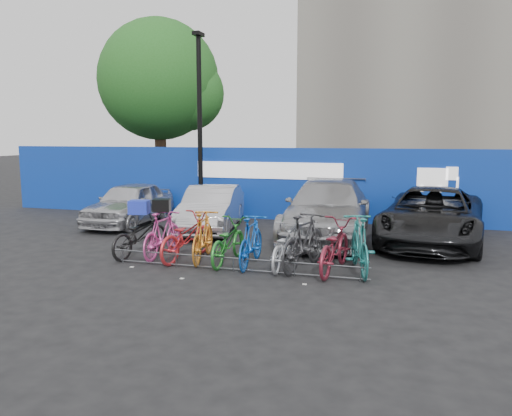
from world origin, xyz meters
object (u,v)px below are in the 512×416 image
at_px(bike_6, 284,247).
at_px(bike_7, 304,242).
at_px(car_1, 212,209).
at_px(car_0, 129,203).
at_px(bike_0, 140,235).
at_px(tree, 164,83).
at_px(bike_4, 228,241).
at_px(bike_2, 186,237).
at_px(bike_9, 360,244).
at_px(car_3, 432,216).
at_px(bike_rack, 233,264).
at_px(bike_3, 203,236).
at_px(bike_5, 251,241).
at_px(bike_8, 334,246).
at_px(lamppost, 200,121).
at_px(car_2, 328,209).
at_px(bike_1, 162,234).

relative_size(bike_6, bike_7, 0.88).
bearing_deg(car_1, car_0, 164.30).
bearing_deg(car_1, bike_0, -108.14).
relative_size(tree, bike_4, 4.16).
distance_m(bike_2, bike_6, 2.29).
relative_size(bike_6, bike_9, 0.87).
bearing_deg(car_0, bike_0, -58.16).
bearing_deg(car_3, bike_7, -120.80).
bearing_deg(bike_9, bike_rack, -0.13).
height_order(bike_6, bike_9, bike_9).
xyz_separation_m(car_3, bike_3, (-5.04, -3.37, -0.16)).
relative_size(bike_rack, bike_2, 2.78).
relative_size(bike_5, bike_6, 1.05).
bearing_deg(bike_0, bike_rack, 175.84).
xyz_separation_m(bike_rack, car_0, (-4.96, 4.36, 0.51)).
xyz_separation_m(bike_5, bike_8, (1.78, 0.02, -0.01)).
bearing_deg(car_3, bike_8, -113.45).
relative_size(bike_2, bike_5, 1.10).
xyz_separation_m(lamppost, bike_rack, (3.20, -6.00, -3.11)).
bearing_deg(bike_8, bike_9, -165.07).
bearing_deg(bike_6, bike_8, -179.82).
bearing_deg(bike_3, bike_2, -10.64).
bearing_deg(car_2, car_1, 177.94).
bearing_deg(bike_1, bike_9, 179.38).
relative_size(lamppost, bike_6, 3.51).
relative_size(car_1, bike_1, 2.24).
relative_size(car_3, bike_8, 2.54).
height_order(car_0, bike_3, car_0).
relative_size(bike_2, bike_6, 1.16).
relative_size(car_1, car_2, 0.74).
height_order(lamppost, car_3, lamppost).
relative_size(lamppost, bike_7, 3.07).
xyz_separation_m(car_2, bike_4, (-1.70, -3.48, -0.29)).
distance_m(tree, car_0, 7.89).
height_order(car_0, bike_0, car_0).
height_order(bike_rack, bike_4, bike_4).
bearing_deg(bike_1, bike_5, 175.56).
distance_m(tree, car_2, 11.32).
bearing_deg(bike_7, bike_6, 13.62).
bearing_deg(bike_9, lamppost, -56.94).
relative_size(bike_rack, bike_0, 2.95).
xyz_separation_m(bike_3, bike_8, (2.96, -0.12, -0.02)).
distance_m(car_1, bike_7, 4.91).
height_order(bike_rack, bike_7, bike_7).
bearing_deg(bike_3, bike_4, 165.25).
bearing_deg(bike_rack, bike_6, 31.29).
height_order(bike_8, bike_9, bike_9).
distance_m(car_2, bike_8, 3.60).
distance_m(lamppost, bike_0, 6.02).
height_order(bike_rack, bike_6, bike_6).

